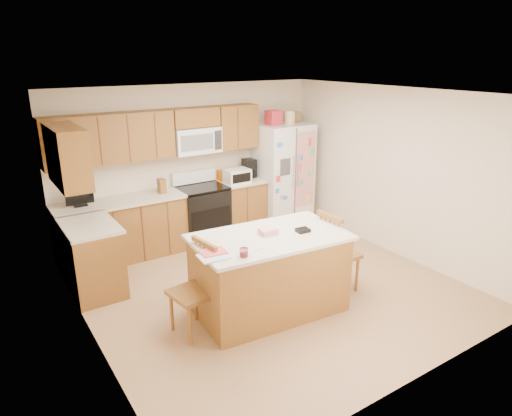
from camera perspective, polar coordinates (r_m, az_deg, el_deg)
ground at (r=6.15m, az=1.68°, el=-9.81°), size 4.50×4.50×0.00m
room_shell at (r=5.61m, az=1.82°, el=3.24°), size 4.60×4.60×2.52m
cabinetry at (r=6.87m, az=-13.70°, el=1.06°), size 3.36×1.56×2.15m
stove at (r=7.49m, az=-6.78°, el=-0.60°), size 0.76×0.65×1.13m
refrigerator at (r=8.10m, az=3.29°, el=4.29°), size 0.90×0.79×2.04m
island at (r=5.42m, az=1.67°, el=-8.16°), size 1.90×1.17×1.06m
windsor_chair_left at (r=5.06m, az=-7.74°, el=-10.31°), size 0.49×0.50×1.04m
windsor_chair_back at (r=6.00m, az=-1.45°, el=-5.85°), size 0.44×0.42×0.93m
windsor_chair_right at (r=5.96m, az=10.10°, el=-5.66°), size 0.44×0.46×1.07m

